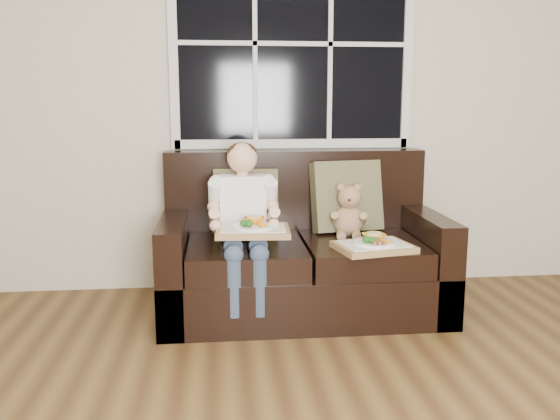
{
  "coord_description": "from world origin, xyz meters",
  "views": [
    {
      "loc": [
        -0.34,
        -1.53,
        1.29
      ],
      "look_at": [
        0.0,
        1.85,
        0.65
      ],
      "focal_mm": 38.0,
      "sensor_mm": 36.0,
      "label": 1
    }
  ],
  "objects": [
    {
      "name": "pillow_right",
      "position": [
        0.47,
        2.17,
        0.67
      ],
      "size": [
        0.48,
        0.28,
        0.46
      ],
      "rotation": [
        -0.21,
        0.0,
        0.18
      ],
      "color": "brown",
      "rests_on": "loveseat"
    },
    {
      "name": "loveseat",
      "position": [
        0.15,
        2.02,
        0.31
      ],
      "size": [
        1.7,
        0.92,
        0.96
      ],
      "color": "black",
      "rests_on": "ground"
    },
    {
      "name": "pillow_left",
      "position": [
        -0.18,
        2.17,
        0.65
      ],
      "size": [
        0.42,
        0.22,
        0.42
      ],
      "rotation": [
        -0.21,
        0.0,
        -0.08
      ],
      "color": "brown",
      "rests_on": "loveseat"
    },
    {
      "name": "window_back",
      "position": [
        0.15,
        2.48,
        1.65
      ],
      "size": [
        1.62,
        0.04,
        1.37
      ],
      "color": "black",
      "rests_on": "room_walls"
    },
    {
      "name": "tray_left",
      "position": [
        -0.16,
        1.71,
        0.57
      ],
      "size": [
        0.42,
        0.33,
        0.09
      ],
      "rotation": [
        0.0,
        0.0,
        -0.06
      ],
      "color": "#AC824D",
      "rests_on": "child"
    },
    {
      "name": "teddy_bear",
      "position": [
        0.46,
        2.04,
        0.58
      ],
      "size": [
        0.22,
        0.27,
        0.34
      ],
      "rotation": [
        0.0,
        0.0,
        -0.18
      ],
      "color": "tan",
      "rests_on": "loveseat"
    },
    {
      "name": "tray_right",
      "position": [
        0.52,
        1.65,
        0.48
      ],
      "size": [
        0.47,
        0.39,
        0.09
      ],
      "rotation": [
        0.0,
        0.0,
        0.21
      ],
      "color": "#AC824D",
      "rests_on": "loveseat"
    },
    {
      "name": "child",
      "position": [
        -0.21,
        1.9,
        0.65
      ],
      "size": [
        0.4,
        0.6,
        0.91
      ],
      "color": "white",
      "rests_on": "loveseat"
    }
  ]
}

